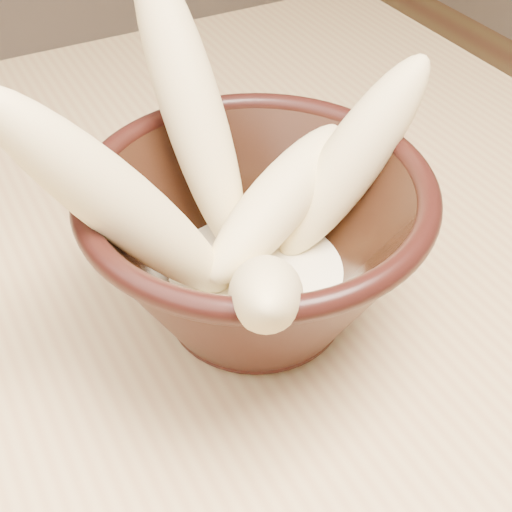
# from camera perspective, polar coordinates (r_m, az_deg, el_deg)

# --- Properties ---
(table) EXTENTS (1.20, 0.80, 0.75)m
(table) POSITION_cam_1_polar(r_m,az_deg,el_deg) (0.65, -17.65, -7.25)
(table) COLOR #D8B777
(table) RESTS_ON ground
(bowl) EXTENTS (0.24, 0.24, 0.13)m
(bowl) POSITION_cam_1_polar(r_m,az_deg,el_deg) (0.49, -0.00, 0.97)
(bowl) COLOR black
(bowl) RESTS_ON table
(milk_puddle) EXTENTS (0.13, 0.13, 0.02)m
(milk_puddle) POSITION_cam_1_polar(r_m,az_deg,el_deg) (0.51, -0.00, -1.75)
(milk_puddle) COLOR #FDF4CB
(milk_puddle) RESTS_ON bowl
(banana_upright) EXTENTS (0.05, 0.16, 0.21)m
(banana_upright) POSITION_cam_1_polar(r_m,az_deg,el_deg) (0.51, -5.24, 11.98)
(banana_upright) COLOR #F6D791
(banana_upright) RESTS_ON bowl
(banana_left) EXTENTS (0.17, 0.07, 0.20)m
(banana_left) POSITION_cam_1_polar(r_m,az_deg,el_deg) (0.43, -10.87, 4.12)
(banana_left) COLOR #F6D791
(banana_left) RESTS_ON bowl
(banana_right) EXTENTS (0.15, 0.05, 0.16)m
(banana_right) POSITION_cam_1_polar(r_m,az_deg,el_deg) (0.51, 7.69, 7.69)
(banana_right) COLOR #F6D791
(banana_right) RESTS_ON bowl
(banana_across) EXTENTS (0.17, 0.11, 0.08)m
(banana_across) POSITION_cam_1_polar(r_m,az_deg,el_deg) (0.50, 1.93, 4.53)
(banana_across) COLOR #F6D791
(banana_across) RESTS_ON bowl
(banana_front) EXTENTS (0.11, 0.16, 0.14)m
(banana_front) POSITION_cam_1_polar(r_m,az_deg,el_deg) (0.42, 0.79, -2.92)
(banana_front) COLOR #F6D791
(banana_front) RESTS_ON bowl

